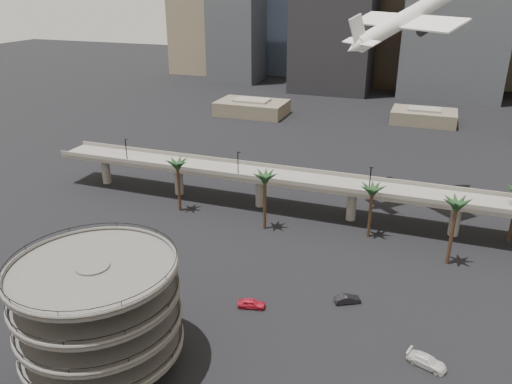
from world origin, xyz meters
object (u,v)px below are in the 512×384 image
(airborne_jet, at_px, (408,18))
(car_b, at_px, (348,299))
(parking_ramp, at_px, (98,307))
(car_a, at_px, (252,303))
(car_c, at_px, (427,361))
(overpass, at_px, (305,184))

(airborne_jet, bearing_deg, car_b, -139.84)
(parking_ramp, distance_m, car_a, 26.12)
(parking_ramp, height_order, car_a, parking_ramp)
(parking_ramp, relative_size, car_a, 4.81)
(car_b, distance_m, car_c, 17.32)
(parking_ramp, relative_size, airborne_jet, 0.83)
(parking_ramp, distance_m, overpass, 60.46)
(car_a, bearing_deg, car_b, -77.89)
(overpass, relative_size, car_c, 23.33)
(car_a, bearing_deg, overpass, -10.36)
(overpass, bearing_deg, car_a, -87.77)
(overpass, xyz_separation_m, car_b, (16.30, -32.46, -6.61))
(parking_ramp, height_order, car_b, parking_ramp)
(overpass, bearing_deg, car_b, -63.34)
(car_c, bearing_deg, parking_ramp, 128.36)
(parking_ramp, xyz_separation_m, airborne_jet, (30.74, 72.68, 33.26))
(overpass, relative_size, car_a, 28.14)
(car_b, bearing_deg, parking_ramp, 103.07)
(car_b, bearing_deg, car_c, -159.18)
(overpass, xyz_separation_m, airborne_jet, (17.74, 13.69, 35.75))
(parking_ramp, bearing_deg, car_c, 19.87)
(parking_ramp, xyz_separation_m, car_a, (14.53, 19.74, -9.05))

